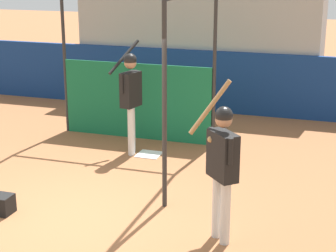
% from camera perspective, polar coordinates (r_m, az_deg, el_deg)
% --- Properties ---
extents(ground_plane, '(60.00, 60.00, 0.00)m').
position_cam_1_polar(ground_plane, '(8.26, -10.07, -9.12)').
color(ground_plane, '#935B38').
extents(outfield_wall, '(24.00, 0.12, 1.48)m').
position_cam_1_polar(outfield_wall, '(13.65, 2.30, 4.67)').
color(outfield_wall, navy).
rests_on(outfield_wall, ground).
extents(bleacher_section, '(5.95, 2.40, 2.76)m').
position_cam_1_polar(bleacher_section, '(14.74, 3.69, 8.05)').
color(bleacher_section, '#9E9E99').
rests_on(bleacher_section, ground).
extents(batting_cage, '(3.27, 3.09, 3.06)m').
position_cam_1_polar(batting_cage, '(10.85, -4.23, 4.56)').
color(batting_cage, '#282828').
rests_on(batting_cage, ground).
extents(home_plate, '(0.44, 0.44, 0.02)m').
position_cam_1_polar(home_plate, '(10.62, -1.93, -2.90)').
color(home_plate, white).
rests_on(home_plate, ground).
extents(player_batter, '(0.60, 0.95, 2.07)m').
position_cam_1_polar(player_batter, '(10.43, -3.82, 3.39)').
color(player_batter, silver).
rests_on(player_batter, ground).
extents(player_waiting, '(0.75, 0.64, 2.09)m').
position_cam_1_polar(player_waiting, '(7.13, 5.51, -3.51)').
color(player_waiting, silver).
rests_on(player_waiting, ground).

